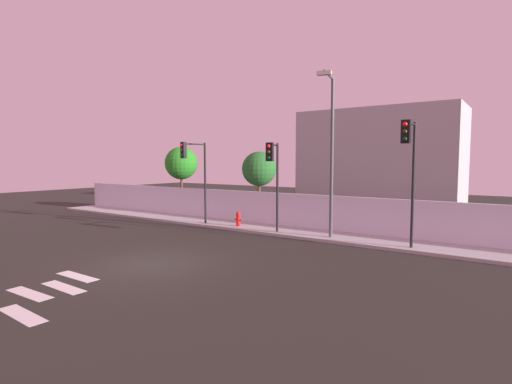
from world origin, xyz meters
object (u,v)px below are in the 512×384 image
at_px(traffic_light_left, 194,164).
at_px(traffic_light_center, 409,157).
at_px(fire_hydrant, 238,218).
at_px(roadside_tree_leftmost, 181,163).
at_px(traffic_light_right, 273,168).
at_px(roadside_tree_midleft, 259,169).
at_px(street_lamp_curbside, 331,145).

relative_size(traffic_light_left, traffic_light_center, 0.90).
height_order(fire_hydrant, roadside_tree_leftmost, roadside_tree_leftmost).
xyz_separation_m(traffic_light_right, fire_hydrant, (-2.71, 0.71, -2.83)).
distance_m(traffic_light_center, fire_hydrant, 9.75).
xyz_separation_m(roadside_tree_leftmost, roadside_tree_midleft, (6.84, 0.00, -0.34)).
bearing_deg(fire_hydrant, street_lamp_curbside, -2.67).
bearing_deg(traffic_light_left, roadside_tree_midleft, 69.17).
relative_size(traffic_light_center, fire_hydrant, 6.39).
distance_m(traffic_light_center, roadside_tree_leftmost, 17.28).
height_order(traffic_light_left, traffic_light_center, traffic_light_center).
bearing_deg(roadside_tree_midleft, traffic_light_center, -21.95).
bearing_deg(roadside_tree_midleft, fire_hydrant, -75.72).
bearing_deg(roadside_tree_leftmost, traffic_light_center, -13.45).
distance_m(traffic_light_center, street_lamp_curbside, 3.68).
xyz_separation_m(traffic_light_center, traffic_light_right, (-6.43, 0.08, -0.47)).
bearing_deg(traffic_light_right, traffic_light_center, -0.69).
height_order(traffic_light_right, fire_hydrant, traffic_light_right).
xyz_separation_m(traffic_light_right, roadside_tree_leftmost, (-10.37, 3.94, 0.17)).
relative_size(traffic_light_left, traffic_light_right, 1.04).
bearing_deg(traffic_light_right, traffic_light_left, -177.22).
xyz_separation_m(traffic_light_left, traffic_light_center, (11.56, 0.17, 0.34)).
relative_size(traffic_light_left, fire_hydrant, 5.74).
relative_size(traffic_light_center, traffic_light_right, 1.15).
bearing_deg(roadside_tree_leftmost, roadside_tree_midleft, 0.00).
bearing_deg(roadside_tree_leftmost, street_lamp_curbside, -14.79).
bearing_deg(traffic_light_center, fire_hydrant, 175.07).
distance_m(street_lamp_curbside, roadside_tree_midleft, 7.37).
xyz_separation_m(fire_hydrant, roadside_tree_midleft, (-0.82, 3.23, 2.65)).
distance_m(street_lamp_curbside, fire_hydrant, 6.79).
xyz_separation_m(street_lamp_curbside, roadside_tree_midleft, (-6.37, 3.49, -1.25)).
distance_m(traffic_light_left, roadside_tree_leftmost, 6.71).
bearing_deg(roadside_tree_leftmost, fire_hydrant, -22.86).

